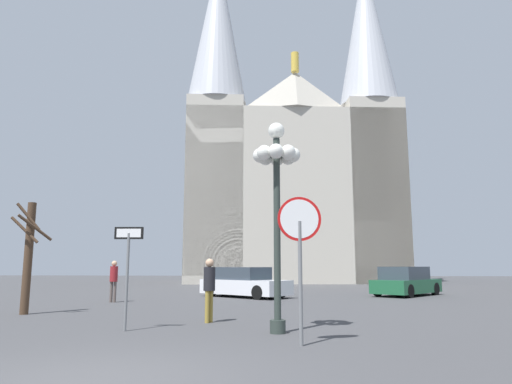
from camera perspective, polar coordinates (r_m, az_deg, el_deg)
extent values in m
plane|color=#424244|center=(6.97, -19.45, -21.37)|extent=(120.00, 120.00, 0.00)
cube|color=#BCB5A5|center=(42.80, 4.43, -1.11)|extent=(19.79, 12.06, 14.92)
pyramid|color=#BCB5A5|center=(41.27, 4.93, 12.45)|extent=(6.76, 2.71, 3.50)
cylinder|color=gold|center=(42.32, 4.88, 15.79)|extent=(0.70, 0.70, 1.80)
cube|color=#BCB5A5|center=(40.07, -5.11, 0.15)|extent=(5.35, 5.35, 15.89)
cone|color=#B7BAC1|center=(45.16, -4.82, 19.79)|extent=(5.33, 5.33, 14.87)
cube|color=#BCB5A5|center=(41.76, 14.39, 0.03)|extent=(5.35, 5.35, 15.89)
cone|color=#B7BAC1|center=(46.66, 13.61, 19.02)|extent=(5.33, 5.33, 14.87)
cylinder|color=slate|center=(9.18, 5.56, -11.14)|extent=(0.08, 0.08, 2.41)
cylinder|color=red|center=(9.22, 5.44, -3.36)|extent=(0.88, 0.21, 0.89)
cylinder|color=white|center=(9.20, 5.44, -3.34)|extent=(0.77, 0.16, 0.78)
cylinder|color=slate|center=(11.54, -15.81, -10.67)|extent=(0.07, 0.07, 2.31)
cube|color=black|center=(11.56, -15.56, -4.96)|extent=(0.71, 0.06, 0.30)
cube|color=white|center=(11.55, -15.59, -4.95)|extent=(0.59, 0.03, 0.21)
cylinder|color=#2D3833|center=(10.79, 2.64, -5.11)|extent=(0.16, 0.16, 4.57)
cylinder|color=#2D3833|center=(10.86, 2.73, -16.43)|extent=(0.36, 0.36, 0.30)
sphere|color=white|center=(11.24, 2.55, 7.63)|extent=(0.40, 0.40, 0.40)
sphere|color=white|center=(11.08, 4.63, 4.63)|extent=(0.36, 0.36, 0.36)
cylinder|color=#2D3833|center=(11.08, 3.60, 4.62)|extent=(0.05, 0.40, 0.05)
sphere|color=white|center=(11.35, 4.03, 4.29)|extent=(0.36, 0.36, 0.36)
cylinder|color=#2D3833|center=(11.22, 3.31, 4.45)|extent=(0.32, 0.32, 0.05)
sphere|color=white|center=(11.47, 2.63, 4.14)|extent=(0.36, 0.36, 0.36)
cylinder|color=#2D3833|center=(11.27, 2.60, 4.37)|extent=(0.40, 0.05, 0.05)
sphere|color=white|center=(11.36, 1.20, 4.26)|extent=(0.36, 0.36, 0.36)
cylinder|color=#2D3833|center=(11.22, 1.88, 4.43)|extent=(0.32, 0.32, 0.05)
sphere|color=white|center=(11.10, 0.53, 4.58)|extent=(0.36, 0.36, 0.36)
cylinder|color=#2D3833|center=(11.09, 1.55, 4.60)|extent=(0.05, 0.40, 0.05)
sphere|color=white|center=(10.82, 1.05, 4.94)|extent=(0.36, 0.36, 0.36)
cylinder|color=#2D3833|center=(10.95, 1.82, 4.77)|extent=(0.32, 0.32, 0.05)
sphere|color=white|center=(10.70, 2.52, 5.11)|extent=(0.36, 0.36, 0.36)
cylinder|color=#2D3833|center=(10.89, 2.55, 4.86)|extent=(0.40, 0.05, 0.05)
sphere|color=white|center=(10.81, 4.02, 4.98)|extent=(0.36, 0.36, 0.36)
cylinder|color=#2D3833|center=(10.94, 3.29, 4.79)|extent=(0.32, 0.32, 0.05)
cylinder|color=#473323|center=(16.49, -26.55, -7.32)|extent=(0.26, 0.26, 3.55)
cylinder|color=#473323|center=(16.04, -25.85, -4.02)|extent=(0.83, 0.83, 0.81)
cylinder|color=#473323|center=(16.14, -26.91, -4.23)|extent=(0.91, 0.21, 0.85)
cylinder|color=#473323|center=(16.23, -26.53, -2.77)|extent=(0.76, 0.30, 0.88)
cube|color=silver|center=(22.57, -1.39, -11.74)|extent=(4.71, 4.19, 0.68)
cube|color=#333D47|center=(22.71, -1.81, -10.10)|extent=(3.01, 2.83, 0.60)
cylinder|color=black|center=(22.16, 3.06, -12.23)|extent=(0.64, 0.56, 0.64)
cylinder|color=black|center=(20.94, 0.27, -12.42)|extent=(0.64, 0.56, 0.64)
cylinder|color=black|center=(24.23, -2.82, -11.96)|extent=(0.64, 0.56, 0.64)
cylinder|color=black|center=(23.12, -5.66, -12.07)|extent=(0.64, 0.56, 0.64)
cube|color=#1E5B38|center=(24.85, 18.30, -11.08)|extent=(4.16, 4.47, 0.66)
cube|color=#333D47|center=(24.64, 18.00, -9.60)|extent=(2.81, 2.90, 0.64)
cylinder|color=black|center=(26.53, 18.09, -11.28)|extent=(0.58, 0.63, 0.64)
cylinder|color=black|center=(25.85, 21.43, -11.17)|extent=(0.58, 0.63, 0.64)
cylinder|color=black|center=(23.95, 14.95, -11.70)|extent=(0.58, 0.63, 0.64)
cylinder|color=black|center=(23.19, 18.58, -11.64)|extent=(0.58, 0.63, 0.64)
cylinder|color=olive|center=(12.89, -5.67, -14.01)|extent=(0.12, 0.12, 0.85)
cylinder|color=olive|center=(12.76, -6.11, -14.06)|extent=(0.12, 0.12, 0.85)
cylinder|color=black|center=(12.78, -5.83, -10.72)|extent=(0.32, 0.32, 0.63)
sphere|color=tan|center=(12.77, -5.80, -8.79)|extent=(0.23, 0.23, 0.23)
cylinder|color=#594C47|center=(20.45, -17.61, -11.79)|extent=(0.12, 0.12, 0.85)
cylinder|color=#594C47|center=(20.38, -17.20, -11.82)|extent=(0.12, 0.12, 0.85)
cylinder|color=maroon|center=(20.39, -17.31, -9.73)|extent=(0.32, 0.32, 0.64)
sphere|color=tan|center=(20.39, -17.25, -8.51)|extent=(0.23, 0.23, 0.23)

